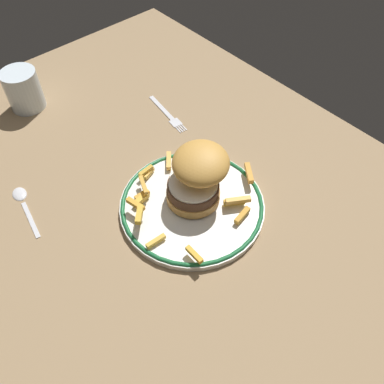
{
  "coord_description": "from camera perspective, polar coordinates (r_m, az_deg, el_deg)",
  "views": [
    {
      "loc": [
        34.88,
        -26.81,
        60.68
      ],
      "look_at": [
        0.7,
        3.61,
        4.6
      ],
      "focal_mm": 38.4,
      "sensor_mm": 36.0,
      "label": 1
    }
  ],
  "objects": [
    {
      "name": "burger",
      "position": [
        0.72,
        0.73,
        2.2
      ],
      "size": [
        14.06,
        14.18,
        10.77
      ],
      "color": "#C98D45",
      "rests_on": "dinner_plate"
    },
    {
      "name": "water_glass",
      "position": [
        1.01,
        -22.3,
        12.8
      ],
      "size": [
        7.73,
        7.73,
        8.99
      ],
      "color": "silver",
      "rests_on": "ground_plane"
    },
    {
      "name": "ground_plane",
      "position": [
        0.77,
        -2.37,
        -4.21
      ],
      "size": [
        126.61,
        90.13,
        4.0
      ],
      "primitive_type": "cube",
      "color": "#927552"
    },
    {
      "name": "dinner_plate",
      "position": [
        0.75,
        -0.0,
        -1.81
      ],
      "size": [
        26.56,
        26.56,
        1.6
      ],
      "color": "white",
      "rests_on": "ground_plane"
    },
    {
      "name": "fork",
      "position": [
        0.94,
        -3.39,
        10.76
      ],
      "size": [
        14.45,
        3.45,
        0.36
      ],
      "color": "silver",
      "rests_on": "ground_plane"
    },
    {
      "name": "spoon",
      "position": [
        0.83,
        -22.63,
        -0.82
      ],
      "size": [
        13.39,
        4.06,
        0.9
      ],
      "color": "silver",
      "rests_on": "ground_plane"
    },
    {
      "name": "fries_pile",
      "position": [
        0.75,
        -0.87,
        -0.12
      ],
      "size": [
        23.24,
        25.82,
        3.0
      ],
      "color": "gold",
      "rests_on": "dinner_plate"
    }
  ]
}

